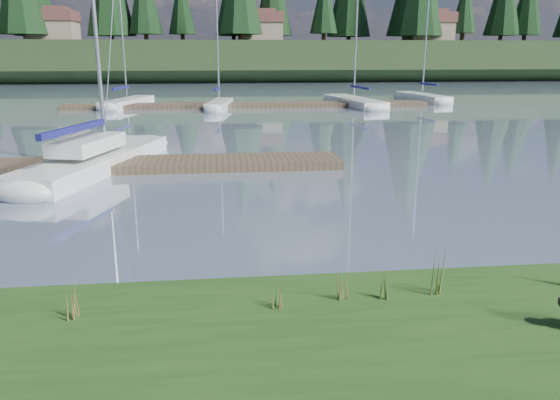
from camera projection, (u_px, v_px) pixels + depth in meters
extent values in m
plane|color=#798BA1|center=(221.00, 107.00, 39.12)|extent=(200.00, 200.00, 0.00)
cube|color=black|center=(218.00, 61.00, 79.69)|extent=(200.00, 20.00, 5.00)
cube|color=white|center=(96.00, 163.00, 18.47)|extent=(4.05, 8.31, 0.70)
ellipsoid|color=white|center=(145.00, 144.00, 22.33)|extent=(2.32, 2.62, 0.70)
cube|color=navy|center=(73.00, 129.00, 16.98)|extent=(1.23, 3.60, 0.20)
cube|color=white|center=(87.00, 144.00, 17.84)|extent=(2.07, 3.20, 0.45)
cube|color=#4C3D2C|center=(107.00, 165.00, 18.52)|extent=(16.00, 2.00, 0.30)
cube|color=#4C3D2C|center=(249.00, 105.00, 39.29)|extent=(26.00, 2.20, 0.30)
cube|color=white|center=(127.00, 103.00, 39.75)|extent=(3.19, 6.85, 0.70)
ellipsoid|color=white|center=(145.00, 100.00, 42.94)|extent=(1.88, 2.14, 0.70)
cylinder|color=silver|center=(121.00, 20.00, 38.22)|extent=(0.12, 0.12, 10.45)
cube|color=navy|center=(121.00, 88.00, 38.57)|extent=(0.88, 2.62, 0.20)
cube|color=white|center=(219.00, 106.00, 38.10)|extent=(2.05, 5.49, 0.70)
ellipsoid|color=white|center=(225.00, 102.00, 40.69)|extent=(1.39, 1.63, 0.70)
cylinder|color=silver|center=(217.00, 34.00, 36.84)|extent=(0.12, 0.12, 8.44)
cube|color=navy|center=(217.00, 89.00, 37.08)|extent=(0.54, 2.14, 0.20)
cube|color=white|center=(354.00, 103.00, 40.40)|extent=(3.07, 8.38, 0.70)
ellipsoid|color=white|center=(334.00, 98.00, 44.22)|extent=(2.10, 2.48, 0.70)
cylinder|color=silver|center=(357.00, 4.00, 38.59)|extent=(0.12, 0.12, 12.59)
cube|color=navy|center=(360.00, 87.00, 39.05)|extent=(0.69, 3.25, 0.20)
cube|color=white|center=(422.00, 98.00, 44.23)|extent=(2.47, 7.05, 0.70)
ellipsoid|color=white|center=(403.00, 95.00, 47.46)|extent=(1.74, 2.06, 0.70)
cylinder|color=silver|center=(427.00, 22.00, 42.67)|extent=(0.12, 0.12, 10.64)
cube|color=navy|center=(429.00, 84.00, 43.04)|extent=(0.56, 2.75, 0.20)
cone|color=#475B23|center=(273.00, 292.00, 7.76)|extent=(0.03, 0.03, 0.46)
cone|color=brown|center=(281.00, 297.00, 7.72)|extent=(0.03, 0.03, 0.37)
cone|color=#475B23|center=(277.00, 289.00, 7.79)|extent=(0.03, 0.03, 0.50)
cone|color=brown|center=(283.00, 297.00, 7.76)|extent=(0.03, 0.03, 0.32)
cone|color=#475B23|center=(275.00, 296.00, 7.69)|extent=(0.03, 0.03, 0.41)
cone|color=#475B23|center=(338.00, 282.00, 8.00)|extent=(0.03, 0.03, 0.54)
cone|color=brown|center=(346.00, 287.00, 7.96)|extent=(0.03, 0.03, 0.43)
cone|color=#475B23|center=(341.00, 279.00, 8.03)|extent=(0.03, 0.03, 0.59)
cone|color=brown|center=(347.00, 287.00, 8.01)|extent=(0.03, 0.03, 0.38)
cone|color=#475B23|center=(340.00, 286.00, 7.93)|extent=(0.03, 0.03, 0.48)
cone|color=#475B23|center=(435.00, 272.00, 8.15)|extent=(0.03, 0.03, 0.71)
cone|color=brown|center=(443.00, 278.00, 8.11)|extent=(0.03, 0.03, 0.57)
cone|color=#475B23|center=(438.00, 269.00, 8.17)|extent=(0.03, 0.03, 0.78)
cone|color=brown|center=(444.00, 279.00, 8.16)|extent=(0.03, 0.03, 0.50)
cone|color=#475B23|center=(438.00, 276.00, 8.08)|extent=(0.03, 0.03, 0.64)
cone|color=#475B23|center=(70.00, 299.00, 7.42)|extent=(0.03, 0.03, 0.56)
cone|color=brown|center=(78.00, 305.00, 7.38)|extent=(0.03, 0.03, 0.45)
cone|color=#475B23|center=(75.00, 296.00, 7.45)|extent=(0.03, 0.03, 0.61)
cone|color=brown|center=(81.00, 305.00, 7.43)|extent=(0.03, 0.03, 0.39)
cone|color=#475B23|center=(70.00, 303.00, 7.36)|extent=(0.03, 0.03, 0.50)
cone|color=#475B23|center=(381.00, 285.00, 8.07)|extent=(0.03, 0.03, 0.40)
cone|color=brown|center=(390.00, 289.00, 8.02)|extent=(0.03, 0.03, 0.32)
cone|color=#475B23|center=(384.00, 283.00, 8.10)|extent=(0.03, 0.03, 0.43)
cone|color=brown|center=(391.00, 289.00, 8.07)|extent=(0.03, 0.03, 0.28)
cone|color=#475B23|center=(384.00, 288.00, 8.00)|extent=(0.03, 0.03, 0.36)
cube|color=#33281C|center=(234.00, 296.00, 8.80)|extent=(60.00, 0.50, 0.14)
cylinder|color=#382619|center=(26.00, 36.00, 71.32)|extent=(0.60, 0.60, 1.80)
cylinder|color=#382619|center=(146.00, 37.00, 76.76)|extent=(0.60, 0.60, 1.80)
cylinder|color=#382619|center=(240.00, 36.00, 72.40)|extent=(0.60, 0.60, 1.80)
cylinder|color=#382619|center=(324.00, 37.00, 77.52)|extent=(0.60, 0.60, 1.80)
cone|color=black|center=(324.00, 0.00, 76.22)|extent=(3.96, 3.96, 9.00)
cylinder|color=#382619|center=(417.00, 37.00, 77.00)|extent=(0.60, 0.60, 1.80)
cylinder|color=#382619|center=(500.00, 37.00, 81.38)|extent=(0.60, 0.60, 1.80)
cube|color=gray|center=(53.00, 32.00, 73.42)|extent=(6.00, 5.00, 2.80)
cube|color=brown|center=(52.00, 16.00, 72.87)|extent=(6.30, 5.30, 1.40)
cube|color=brown|center=(51.00, 9.00, 72.66)|extent=(4.20, 3.60, 0.70)
cube|color=gray|center=(260.00, 33.00, 77.39)|extent=(6.00, 5.00, 2.80)
cube|color=brown|center=(260.00, 18.00, 76.83)|extent=(6.30, 5.30, 1.40)
cube|color=brown|center=(260.00, 12.00, 76.62)|extent=(4.20, 3.60, 0.70)
cube|color=gray|center=(428.00, 33.00, 78.04)|extent=(6.00, 5.00, 2.80)
cube|color=brown|center=(429.00, 18.00, 77.49)|extent=(6.30, 5.30, 1.40)
cube|color=brown|center=(430.00, 12.00, 77.28)|extent=(4.20, 3.60, 0.70)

